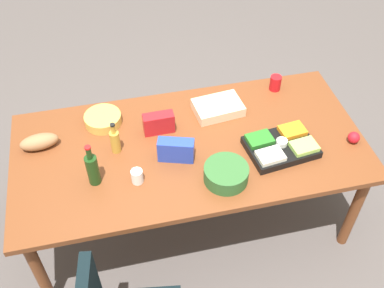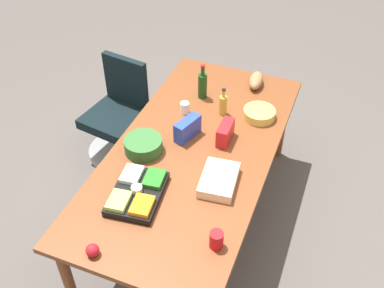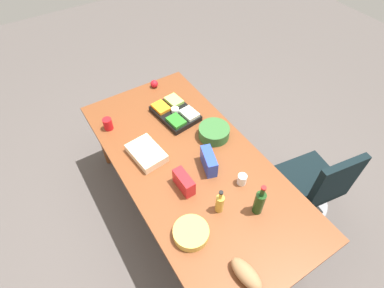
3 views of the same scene
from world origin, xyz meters
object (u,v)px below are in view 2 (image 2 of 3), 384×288
Objects in this scene: paper_cup at (185,108)px; chip_bag_blue at (188,128)px; red_solo_cup at (216,240)px; chip_bag_red at (225,133)px; veggie_tray at (137,192)px; salad_bowl at (143,145)px; dressing_bottle at (223,104)px; wine_bottle at (203,85)px; bread_loaf at (256,81)px; chip_bowl at (259,114)px; office_chair at (118,121)px; conference_table at (194,156)px; apple_red at (92,250)px; sheet_cake at (219,180)px.

paper_cup is 0.41× the size of chip_bag_blue.
paper_cup is 1.26m from red_solo_cup.
veggie_tray is at bearing 154.57° from chip_bag_red.
salad_bowl is at bearing 122.49° from chip_bag_red.
red_solo_cup is 0.24× the size of veggie_tray.
dressing_bottle is 0.27m from wine_bottle.
bread_loaf is at bearing -36.39° from paper_cup.
paper_cup reaches higher than veggie_tray.
chip_bag_red is at bearing 155.67° from chip_bowl.
bread_loaf is at bearing -72.00° from office_chair.
chip_bowl is (0.41, -0.42, -0.04)m from chip_bag_blue.
office_chair is (0.55, 0.95, -0.36)m from conference_table.
office_chair is at bearing 25.43° from apple_red.
wine_bottle reaches higher than chip_bag_red.
paper_cup is 0.34× the size of salad_bowl.
chip_bowl is at bearing -32.57° from conference_table.
chip_bowl is (-0.09, -0.50, -0.08)m from wine_bottle.
office_chair is 1.09m from chip_bag_blue.
salad_bowl is 3.49× the size of apple_red.
apple_red reaches higher than chip_bowl.
veggie_tray reaches higher than chip_bowl.
paper_cup reaches higher than conference_table.
dressing_bottle is (0.61, -0.38, 0.04)m from salad_bowl.
paper_cup is at bearing 26.25° from chip_bag_blue.
chip_bag_blue is 0.34m from salad_bowl.
paper_cup is at bearing 167.52° from wine_bottle.
salad_bowl is (0.57, 0.73, -0.01)m from red_solo_cup.
chip_bag_red is 2.63× the size of apple_red.
dressing_bottle is at bearing -22.99° from chip_bag_blue.
wine_bottle is 0.93× the size of sheet_cake.
wine_bottle is (0.24, -0.05, 0.07)m from paper_cup.
sheet_cake is at bearing -166.92° from chip_bag_red.
dressing_bottle reaches higher than sheet_cake.
office_chair is 10.18× the size of paper_cup.
apple_red is at bearing 178.70° from wine_bottle.
office_chair is 1.14m from dressing_bottle.
office_chair is 1.29m from chip_bag_red.
apple_red is (-0.77, 0.47, 0.00)m from sheet_cake.
dressing_bottle is at bearing -9.95° from apple_red.
chip_bag_blue is 0.52m from sheet_cake.
conference_table is at bearing 29.81° from red_solo_cup.
bread_loaf is 0.81× the size of wine_bottle.
dressing_bottle is 1.51m from apple_red.
veggie_tray is at bearing -4.13° from apple_red.
office_chair is at bearing 47.01° from red_solo_cup.
salad_bowl is 0.72m from dressing_bottle.
bread_loaf is 1.66m from red_solo_cup.
bread_loaf is 0.53× the size of veggie_tray.
veggie_tray is at bearing 166.25° from bread_loaf.
apple_red is (-1.03, 0.20, 0.11)m from conference_table.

